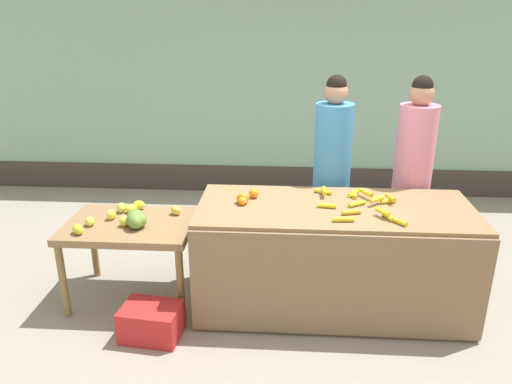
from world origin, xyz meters
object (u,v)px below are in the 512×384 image
vendor_woman_blue_shirt (331,175)px  vendor_woman_pink_shirt (412,178)px  produce_crate (152,322)px  produce_sack (235,229)px

vendor_woman_blue_shirt → vendor_woman_pink_shirt: 0.72m
vendor_woman_blue_shirt → vendor_woman_pink_shirt: size_ratio=1.00×
produce_crate → produce_sack: produce_sack is taller
vendor_woman_pink_shirt → produce_crate: bearing=-150.7°
vendor_woman_pink_shirt → produce_sack: (-1.65, 0.23, -0.67)m
produce_crate → produce_sack: bearing=71.2°
produce_crate → produce_sack: size_ratio=0.85×
vendor_woman_blue_shirt → produce_sack: (-0.93, 0.18, -0.67)m
produce_sack → vendor_woman_pink_shirt: bearing=-7.8°
vendor_woman_pink_shirt → produce_crate: (-2.14, -1.20, -0.80)m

